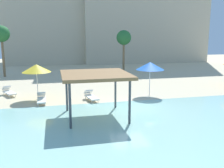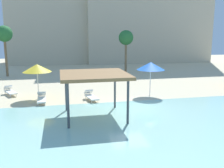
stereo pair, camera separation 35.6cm
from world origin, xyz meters
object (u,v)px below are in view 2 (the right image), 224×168
at_px(lounge_chair_3, 42,98).
at_px(palm_tree_2, 4,35).
at_px(beach_umbrella_yellow_2, 37,68).
at_px(lounge_chair_1, 91,96).
at_px(beach_umbrella_blue_1, 151,66).
at_px(palm_tree_3, 126,38).
at_px(shade_pavilion, 94,76).
at_px(lounge_chair_0, 10,91).

xyz_separation_m(lounge_chair_3, palm_tree_2, (-4.78, 13.19, 4.58)).
distance_m(beach_umbrella_yellow_2, lounge_chair_1, 4.67).
relative_size(beach_umbrella_blue_1, palm_tree_3, 0.50).
bearing_deg(beach_umbrella_yellow_2, beach_umbrella_blue_1, -5.61).
bearing_deg(lounge_chair_3, lounge_chair_1, 87.15).
height_order(shade_pavilion, beach_umbrella_yellow_2, beach_umbrella_yellow_2).
distance_m(palm_tree_2, palm_tree_3, 14.72).
height_order(lounge_chair_1, lounge_chair_3, same).
xyz_separation_m(lounge_chair_1, palm_tree_2, (-8.42, 13.22, 4.58)).
distance_m(shade_pavilion, palm_tree_3, 18.44).
height_order(palm_tree_2, palm_tree_3, palm_tree_2).
xyz_separation_m(lounge_chair_0, palm_tree_2, (-2.06, 10.14, 4.58)).
bearing_deg(palm_tree_3, beach_umbrella_blue_1, -96.05).
bearing_deg(lounge_chair_1, shade_pavilion, -15.61).
height_order(shade_pavilion, palm_tree_2, palm_tree_2).
distance_m(lounge_chair_3, palm_tree_2, 14.75).
xyz_separation_m(beach_umbrella_blue_1, palm_tree_3, (1.33, 12.56, 2.02)).
bearing_deg(palm_tree_3, beach_umbrella_yellow_2, -131.22).
relative_size(beach_umbrella_blue_1, lounge_chair_1, 1.39).
distance_m(beach_umbrella_blue_1, lounge_chair_0, 11.80).
bearing_deg(palm_tree_2, beach_umbrella_blue_1, -43.52).
xyz_separation_m(shade_pavilion, lounge_chair_1, (0.29, 4.03, -2.19)).
bearing_deg(shade_pavilion, lounge_chair_3, 129.47).
bearing_deg(lounge_chair_3, beach_umbrella_blue_1, 90.96).
bearing_deg(beach_umbrella_yellow_2, lounge_chair_3, -76.97).
relative_size(shade_pavilion, lounge_chair_1, 1.99).
height_order(beach_umbrella_yellow_2, lounge_chair_3, beach_umbrella_yellow_2).
height_order(beach_umbrella_blue_1, beach_umbrella_yellow_2, beach_umbrella_blue_1).
xyz_separation_m(beach_umbrella_blue_1, lounge_chair_3, (-8.60, -0.48, -2.11)).
height_order(beach_umbrella_blue_1, lounge_chair_0, beach_umbrella_blue_1).
relative_size(shade_pavilion, palm_tree_2, 0.66).
relative_size(shade_pavilion, lounge_chair_0, 2.00).
bearing_deg(beach_umbrella_blue_1, palm_tree_2, 136.48).
xyz_separation_m(shade_pavilion, lounge_chair_3, (-3.35, 4.07, -2.19)).
bearing_deg(palm_tree_2, lounge_chair_1, -57.52).
bearing_deg(lounge_chair_1, beach_umbrella_blue_1, 84.48).
bearing_deg(beach_umbrella_yellow_2, palm_tree_3, 48.78).
distance_m(beach_umbrella_yellow_2, lounge_chair_3, 2.49).
bearing_deg(beach_umbrella_yellow_2, shade_pavilion, -55.98).
relative_size(beach_umbrella_blue_1, palm_tree_2, 0.46).
distance_m(shade_pavilion, lounge_chair_1, 4.59).
height_order(beach_umbrella_yellow_2, lounge_chair_1, beach_umbrella_yellow_2).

